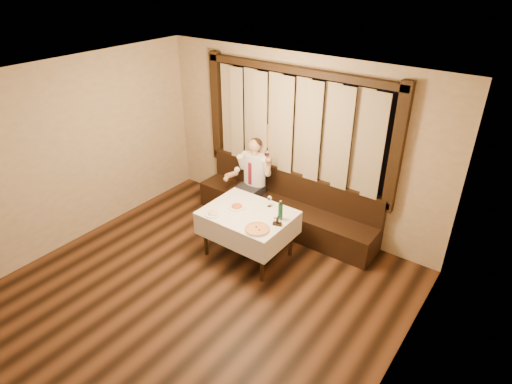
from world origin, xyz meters
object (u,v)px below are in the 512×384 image
Objects in this scene: dining_table at (248,218)px; pasta_cream at (213,212)px; pasta_red at (237,205)px; cruet_caddy at (277,222)px; banquette at (285,209)px; green_bottle at (280,212)px; seated_man at (252,174)px; pizza at (257,229)px.

dining_table is 5.34× the size of pasta_cream.
cruet_caddy is at bearing -3.17° from pasta_red.
green_bottle reaches higher than banquette.
cruet_caddy is (0.74, -0.04, 0.01)m from pasta_red.
seated_man is (-0.61, 0.93, 0.17)m from dining_table.
dining_table is 4.21× the size of green_bottle.
cruet_caddy is (0.15, 0.27, 0.03)m from pizza.
dining_table is at bearing -3.30° from pasta_red.
pasta_red is (-0.21, 0.01, 0.14)m from dining_table.
pasta_red is at bearing -171.81° from green_bottle.
pasta_cream is (-0.75, -0.05, 0.02)m from pizza.
seated_man is at bearing 100.87° from pasta_cream.
pasta_red is (-0.21, -1.01, 0.48)m from banquette.
pizza is 1.51× the size of pasta_cream.
banquette is 0.80m from seated_man.
dining_table is at bearing 43.06° from pasta_cream.
banquette is at bearing 106.12° from pizza.
cruet_caddy is 1.50m from seated_man.
green_bottle is (0.48, -0.91, 0.57)m from banquette.
pasta_cream is 0.97m from green_bottle.
dining_table is 0.52m from pasta_cream.
pizza is 0.75m from pasta_cream.
banquette is 1.50m from pasta_cream.
seated_man reaches higher than pasta_cream.
cruet_caddy reaches higher than dining_table.
seated_man is at bearing -171.71° from banquette.
banquette is 1.14m from pasta_red.
pizza is at bearing -37.84° from dining_table.
banquette is 1.08m from dining_table.
green_bottle is at bearing 75.83° from pizza.
pasta_red is 0.86× the size of green_bottle.
pizza is at bearing -51.02° from seated_man.
pasta_red reaches higher than dining_table.
dining_table is at bearing -56.68° from seated_man.
banquette reaches higher than dining_table.
pizza is at bearing -73.88° from banquette.
cruet_caddy is (0.90, 0.32, 0.01)m from pasta_cream.
pizza is 1.39× the size of pasta_red.
seated_man reaches higher than cruet_caddy.
pizza reaches higher than dining_table.
seated_man reaches higher than pizza.
pasta_cream is at bearing -136.94° from dining_table.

